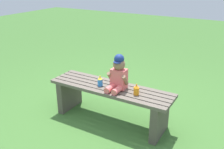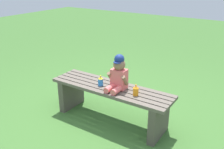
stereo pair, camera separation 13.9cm
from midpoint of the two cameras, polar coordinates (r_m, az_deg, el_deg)
ground_plane at (r=3.13m, az=1.01°, el=-10.20°), size 16.00×16.00×0.00m
park_bench at (r=2.98m, az=1.05°, el=-5.39°), size 1.48×0.40×0.44m
child_figure at (r=2.80m, az=2.86°, el=0.04°), size 0.23×0.27×0.40m
sippy_cup_left at (r=2.92m, az=-1.25°, el=-1.46°), size 0.06×0.06×0.12m
sippy_cup_right at (r=2.71m, az=6.88°, el=-3.59°), size 0.06×0.06×0.12m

